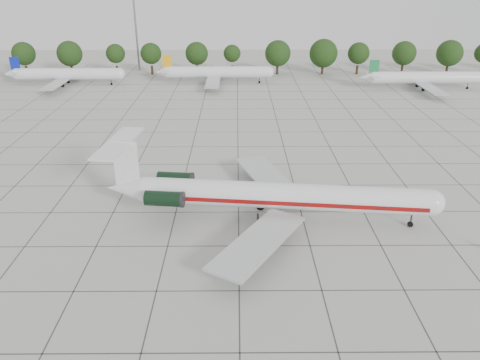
{
  "coord_description": "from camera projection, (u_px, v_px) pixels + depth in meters",
  "views": [
    {
      "loc": [
        -0.18,
        -52.66,
        28.44
      ],
      "look_at": [
        0.2,
        2.22,
        3.5
      ],
      "focal_mm": 35.0,
      "sensor_mm": 36.0,
      "label": 1
    }
  ],
  "objects": [
    {
      "name": "floodlight_mast",
      "position": [
        135.0,
        21.0,
        137.37
      ],
      "size": [
        1.6,
        1.6,
        25.45
      ],
      "color": "slate",
      "rests_on": "ground"
    },
    {
      "name": "ground",
      "position": [
        239.0,
        212.0,
        59.71
      ],
      "size": [
        260.0,
        260.0,
        0.0
      ],
      "primitive_type": "plane",
      "color": "#B4B4AD",
      "rests_on": "ground"
    },
    {
      "name": "bg_airliner_b",
      "position": [
        67.0,
        74.0,
        123.17
      ],
      "size": [
        28.24,
        27.2,
        7.4
      ],
      "color": "silver",
      "rests_on": "ground"
    },
    {
      "name": "apron_joints",
      "position": [
        238.0,
        167.0,
        73.37
      ],
      "size": [
        170.0,
        170.0,
        0.02
      ],
      "primitive_type": "cube",
      "color": "#383838",
      "rests_on": "ground"
    },
    {
      "name": "bg_airliner_d",
      "position": [
        425.0,
        78.0,
        119.07
      ],
      "size": [
        28.24,
        27.2,
        7.4
      ],
      "color": "silver",
      "rests_on": "ground"
    },
    {
      "name": "tree_line",
      "position": [
        197.0,
        54.0,
        134.55
      ],
      "size": [
        249.86,
        8.44,
        10.22
      ],
      "color": "#332114",
      "rests_on": "ground"
    },
    {
      "name": "main_airliner",
      "position": [
        264.0,
        195.0,
        56.63
      ],
      "size": [
        40.87,
        32.0,
        9.6
      ],
      "rotation": [
        0.0,
        0.0,
        -0.11
      ],
      "color": "silver",
      "rests_on": "ground"
    },
    {
      "name": "bg_airliner_c",
      "position": [
        217.0,
        72.0,
        125.3
      ],
      "size": [
        28.24,
        27.2,
        7.4
      ],
      "color": "silver",
      "rests_on": "ground"
    }
  ]
}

